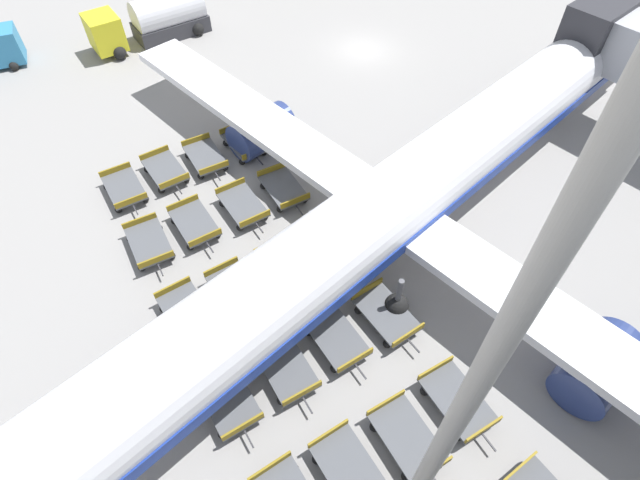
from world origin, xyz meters
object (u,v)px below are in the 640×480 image
Objects in this scene: baggage_dolly_row_near_col_d at (228,398)px; fuel_tanker_primary at (156,20)px; baggage_dolly_row_far_col_d at (386,315)px; baggage_dolly_row_mid_a_col_e at (350,471)px; baggage_dolly_row_mid_a_col_a at (165,170)px; baggage_dolly_row_mid_a_col_b at (195,223)px; baggage_dolly_row_mid_a_col_d at (285,367)px; baggage_dolly_row_far_col_b at (283,188)px; baggage_dolly_row_near_col_b at (149,243)px; baggage_dolly_row_far_col_e at (457,400)px; airplane at (411,190)px; baggage_dolly_row_mid_b_col_c at (285,268)px; baggage_dolly_row_mid_a_col_c at (236,291)px; baggage_dolly_row_mid_b_col_a at (205,157)px; baggage_dolly_row_far_col_c at (329,242)px; baggage_dolly_row_near_col_c at (187,313)px; baggage_dolly_row_mid_b_col_e at (407,438)px; baggage_dolly_row_far_col_a at (244,143)px; apron_light_mast at (604,164)px; baggage_dolly_row_mid_b_col_b at (243,206)px; baggage_dolly_row_near_col_a at (124,189)px; baggage_dolly_row_mid_b_col_d at (336,337)px.

fuel_tanker_primary is at bearing 161.30° from baggage_dolly_row_near_col_d.
baggage_dolly_row_far_col_d is at bearing -4.16° from fuel_tanker_primary.
baggage_dolly_row_mid_a_col_a is at bearing 176.17° from baggage_dolly_row_mid_a_col_e.
baggage_dolly_row_mid_a_col_d is at bearing -3.14° from baggage_dolly_row_mid_a_col_b.
baggage_dolly_row_mid_a_col_b and baggage_dolly_row_far_col_d have the same top height.
baggage_dolly_row_far_col_b is (18.85, -1.44, -0.83)m from fuel_tanker_primary.
baggage_dolly_row_near_col_d is at bearing -95.29° from baggage_dolly_row_far_col_d.
baggage_dolly_row_near_col_b is 1.00× the size of baggage_dolly_row_far_col_e.
airplane is 13.08× the size of baggage_dolly_row_mid_b_col_c.
baggage_dolly_row_mid_a_col_b is at bearing 176.06° from baggage_dolly_row_mid_a_col_c.
baggage_dolly_row_far_col_c is at bearing 12.38° from baggage_dolly_row_mid_b_col_a.
baggage_dolly_row_near_col_d and baggage_dolly_row_far_col_e have the same top height.
baggage_dolly_row_near_col_d is 1.01× the size of baggage_dolly_row_far_col_d.
baggage_dolly_row_far_col_e is (17.68, 1.31, 0.00)m from baggage_dolly_row_mid_b_col_a.
baggage_dolly_row_near_col_d and baggage_dolly_row_far_col_d have the same top height.
baggage_dolly_row_near_col_c is 10.03m from baggage_dolly_row_mid_b_col_e.
baggage_dolly_row_near_col_b is 1.02× the size of baggage_dolly_row_far_col_a.
apron_light_mast is (1.47, -3.61, 14.41)m from baggage_dolly_row_far_col_e.
fuel_tanker_primary is at bearing 166.12° from baggage_dolly_row_mid_a_col_d.
baggage_dolly_row_mid_b_col_b is at bearing 146.97° from baggage_dolly_row_near_col_d.
baggage_dolly_row_near_col_c is 4.89m from baggage_dolly_row_mid_a_col_d.
baggage_dolly_row_mid_a_col_a is (14.05, -5.82, -0.83)m from fuel_tanker_primary.
baggage_dolly_row_near_col_d and baggage_dolly_row_mid_a_col_e have the same top height.
baggage_dolly_row_near_col_d is 8.44m from baggage_dolly_row_far_col_c.
baggage_dolly_row_near_col_c is 1.00× the size of baggage_dolly_row_far_col_c.
baggage_dolly_row_near_col_d is 13.85m from baggage_dolly_row_mid_b_col_a.
baggage_dolly_row_far_col_d is at bearing -3.21° from baggage_dolly_row_far_col_a.
baggage_dolly_row_mid_a_col_c is at bearing -176.29° from apron_light_mast.
baggage_dolly_row_mid_a_col_b and baggage_dolly_row_far_col_c have the same top height.
apron_light_mast is (1.85, 1.11, 14.41)m from baggage_dolly_row_mid_a_col_e.
baggage_dolly_row_mid_a_col_b is 0.99× the size of baggage_dolly_row_far_col_b.
baggage_dolly_row_mid_a_col_c is 8.63m from baggage_dolly_row_mid_a_col_e.
baggage_dolly_row_far_col_c is at bearing 161.02° from baggage_dolly_row_mid_b_col_e.
baggage_dolly_row_near_col_a and baggage_dolly_row_near_col_d have the same top height.
fuel_tanker_primary is at bearing -175.74° from airplane.
baggage_dolly_row_near_col_c is 9.03m from baggage_dolly_row_mid_a_col_e.
baggage_dolly_row_far_col_d is (0.45, 4.71, 0.00)m from baggage_dolly_row_mid_a_col_d.
baggage_dolly_row_mid_a_col_d is 1.00× the size of baggage_dolly_row_mid_b_col_a.
baggage_dolly_row_near_col_d is 0.99× the size of baggage_dolly_row_far_col_b.
baggage_dolly_row_far_col_e is at bearing -4.06° from fuel_tanker_primary.
baggage_dolly_row_mid_b_col_d is (4.12, -0.21, 0.00)m from baggage_dolly_row_mid_b_col_c.
baggage_dolly_row_near_col_a and baggage_dolly_row_mid_b_col_a have the same top height.
baggage_dolly_row_mid_b_col_b is at bearing -135.99° from airplane.
baggage_dolly_row_mid_b_col_b is 1.00× the size of baggage_dolly_row_mid_b_col_c.
baggage_dolly_row_far_col_d is (4.90, 6.74, 0.00)m from baggage_dolly_row_near_col_c.
airplane is 8.86m from baggage_dolly_row_mid_a_col_c.
baggage_dolly_row_far_col_b is at bearing 86.44° from baggage_dolly_row_mid_b_col_b.
baggage_dolly_row_far_col_e is (13.30, 1.47, 0.00)m from baggage_dolly_row_mid_b_col_b.
baggage_dolly_row_near_col_b and baggage_dolly_row_mid_a_col_c have the same top height.
fuel_tanker_primary is 28.06m from baggage_dolly_row_mid_a_col_d.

